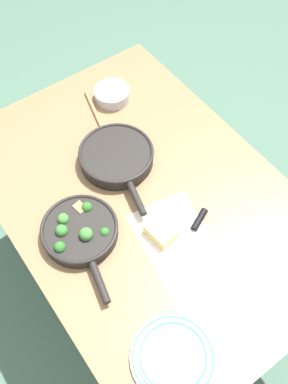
% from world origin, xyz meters
% --- Properties ---
extents(ground_plane, '(14.00, 14.00, 0.00)m').
position_xyz_m(ground_plane, '(0.00, 0.00, 0.00)').
color(ground_plane, '#476B56').
extents(dining_table_red, '(1.33, 0.91, 0.78)m').
position_xyz_m(dining_table_red, '(0.00, 0.00, 0.70)').
color(dining_table_red, olive).
rests_on(dining_table_red, ground_plane).
extents(skillet_broccoli, '(0.39, 0.25, 0.07)m').
position_xyz_m(skillet_broccoli, '(0.00, -0.26, 0.80)').
color(skillet_broccoli, black).
rests_on(skillet_broccoli, dining_table_red).
extents(skillet_eggs, '(0.40, 0.27, 0.06)m').
position_xyz_m(skillet_eggs, '(-0.18, 0.01, 0.80)').
color(skillet_eggs, black).
rests_on(skillet_eggs, dining_table_red).
extents(wooden_spoon, '(0.37, 0.12, 0.02)m').
position_xyz_m(wooden_spoon, '(-0.32, 0.04, 0.78)').
color(wooden_spoon, '#A87A4C').
rests_on(wooden_spoon, dining_table_red).
extents(parchment_sheet, '(0.41, 0.28, 0.00)m').
position_xyz_m(parchment_sheet, '(0.24, -0.02, 0.78)').
color(parchment_sheet, silver).
rests_on(parchment_sheet, dining_table_red).
extents(grater_knife, '(0.14, 0.27, 0.02)m').
position_xyz_m(grater_knife, '(0.22, 0.04, 0.78)').
color(grater_knife, silver).
rests_on(grater_knife, dining_table_red).
extents(cheese_block, '(0.10, 0.08, 0.04)m').
position_xyz_m(cheese_block, '(0.16, -0.05, 0.80)').
color(cheese_block, '#EFD67A').
rests_on(cheese_block, dining_table_red).
extents(dinner_plate_stack, '(0.24, 0.24, 0.03)m').
position_xyz_m(dinner_plate_stack, '(0.49, -0.25, 0.79)').
color(dinner_plate_stack, white).
rests_on(dinner_plate_stack, dining_table_red).
extents(prep_bowl_steel, '(0.14, 0.14, 0.05)m').
position_xyz_m(prep_bowl_steel, '(-0.45, 0.17, 0.80)').
color(prep_bowl_steel, '#B7B7BC').
rests_on(prep_bowl_steel, dining_table_red).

